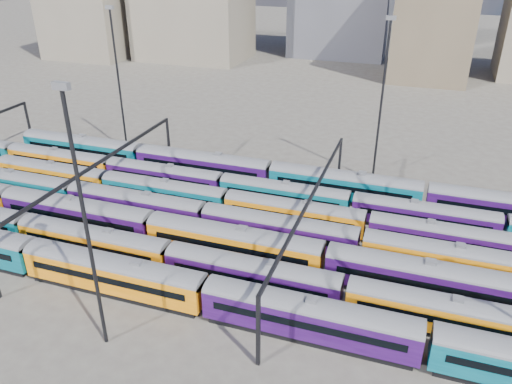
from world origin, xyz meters
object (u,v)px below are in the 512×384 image
(mast_2, at_px, (84,217))
(rake_0, at_px, (205,291))
(rake_1, at_px, (252,272))
(rake_2, at_px, (151,225))

(mast_2, bearing_deg, rake_0, 42.75)
(rake_1, bearing_deg, rake_2, 161.87)
(rake_0, relative_size, rake_1, 0.92)
(rake_0, height_order, mast_2, mast_2)
(rake_0, relative_size, rake_2, 0.98)
(rake_2, bearing_deg, rake_1, -18.13)
(rake_1, relative_size, mast_2, 5.56)
(rake_1, xyz_separation_m, mast_2, (-10.92, -12.00, 11.34))
(rake_0, distance_m, mast_2, 15.19)
(rake_1, height_order, rake_2, rake_2)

